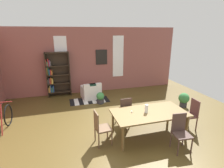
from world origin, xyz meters
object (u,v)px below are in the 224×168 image
at_px(bicycle_second, 2,123).
at_px(potted_plant_by_shelf, 100,98).
at_px(dining_table, 149,114).
at_px(dining_chair_near_right, 180,131).
at_px(bookshelf_tall, 56,75).
at_px(dining_chair_head_left, 100,127).
at_px(armchair_white, 91,92).
at_px(dining_chair_head_right, 191,113).
at_px(potted_plant_corner, 184,99).
at_px(vase_on_table, 146,109).
at_px(dining_chair_far_left, 124,110).

xyz_separation_m(bicycle_second, potted_plant_by_shelf, (3.28, 1.42, -0.10)).
xyz_separation_m(dining_table, bicycle_second, (-4.10, 1.31, -0.33)).
xyz_separation_m(dining_chair_near_right, bookshelf_tall, (-3.02, 4.94, 0.50)).
height_order(dining_chair_head_left, dining_chair_near_right, same).
bearing_deg(armchair_white, dining_chair_head_right, -54.01).
bearing_deg(dining_chair_near_right, potted_plant_corner, 50.43).
height_order(vase_on_table, bicycle_second, vase_on_table).
bearing_deg(potted_plant_corner, bicycle_second, -178.66).
xyz_separation_m(dining_chair_far_left, bookshelf_tall, (-2.08, 3.40, 0.50)).
xyz_separation_m(dining_table, bookshelf_tall, (-2.54, 4.17, 0.34)).
relative_size(dining_chair_head_right, dining_chair_near_right, 1.00).
distance_m(vase_on_table, armchair_white, 3.63).
xyz_separation_m(dining_chair_near_right, potted_plant_corner, (1.84, 2.23, -0.19)).
distance_m(dining_chair_head_left, potted_plant_corner, 4.02).
bearing_deg(armchair_white, potted_plant_corner, -30.24).
xyz_separation_m(dining_chair_far_left, bicycle_second, (-3.63, 0.54, -0.17)).
distance_m(dining_table, potted_plant_corner, 2.76).
bearing_deg(dining_chair_far_left, dining_chair_head_left, -140.86).
bearing_deg(potted_plant_by_shelf, bicycle_second, -156.56).
bearing_deg(potted_plant_corner, bookshelf_tall, 150.84).
height_order(dining_chair_far_left, bicycle_second, dining_chair_far_left).
height_order(bookshelf_tall, potted_plant_corner, bookshelf_tall).
height_order(dining_chair_near_right, potted_plant_corner, dining_chair_near_right).
bearing_deg(dining_chair_head_left, bicycle_second, 153.84).
distance_m(vase_on_table, potted_plant_by_shelf, 2.89).
relative_size(dining_chair_head_right, bookshelf_tall, 0.46).
relative_size(armchair_white, bicycle_second, 0.51).
bearing_deg(bicycle_second, potted_plant_corner, 1.34).
height_order(dining_table, dining_chair_far_left, dining_chair_far_left).
bearing_deg(dining_chair_head_left, dining_chair_near_right, -21.96).
bearing_deg(dining_chair_far_left, potted_plant_by_shelf, 100.33).
relative_size(dining_chair_near_right, potted_plant_corner, 1.66).
bearing_deg(dining_chair_head_right, dining_chair_near_right, -140.89).
relative_size(dining_table, potted_plant_by_shelf, 4.31).
height_order(dining_table, potted_plant_by_shelf, dining_table).
xyz_separation_m(dining_chair_near_right, bicycle_second, (-4.57, 2.08, -0.17)).
xyz_separation_m(dining_chair_head_right, potted_plant_by_shelf, (-2.24, 2.74, -0.27)).
relative_size(dining_table, dining_chair_near_right, 2.20).
bearing_deg(dining_chair_head_right, dining_chair_head_left, -179.97).
bearing_deg(potted_plant_by_shelf, armchair_white, 110.59).
height_order(vase_on_table, dining_chair_far_left, vase_on_table).
xyz_separation_m(dining_chair_far_left, armchair_white, (-0.63, 2.68, -0.23)).
bearing_deg(dining_table, dining_chair_far_left, 121.04).
xyz_separation_m(dining_table, armchair_white, (-1.09, 3.45, -0.40)).
distance_m(bookshelf_tall, potted_plant_by_shelf, 2.37).
distance_m(dining_chair_near_right, bicycle_second, 5.03).
xyz_separation_m(vase_on_table, dining_chair_near_right, (0.58, -0.77, -0.35)).
bearing_deg(armchair_white, vase_on_table, -74.03).
xyz_separation_m(dining_chair_head_left, bicycle_second, (-2.68, 1.32, -0.17)).
relative_size(dining_chair_far_left, bookshelf_tall, 0.46).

